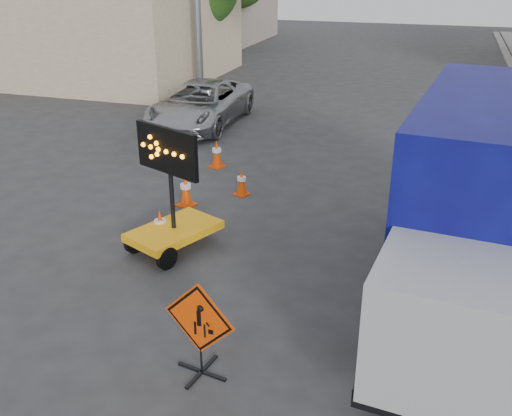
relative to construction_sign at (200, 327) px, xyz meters
The scene contains 11 objects.
ground 1.44m from the construction_sign, 143.43° to the right, with size 100.00×100.00×0.00m, color #2D2D30.
storefront_left_near 24.44m from the construction_sign, 127.82° to the left, with size 14.00×10.00×4.00m, color #CAB892.
storefront_left_far 36.94m from the construction_sign, 115.63° to the left, with size 12.00×10.00×4.40m, color #9F9085.
construction_sign is the anchor object (origin of this frame).
arrow_board 3.91m from the construction_sign, 121.12° to the left, with size 1.71×2.09×2.58m.
pickup_truck 13.31m from the construction_sign, 113.16° to the left, with size 2.51×5.43×1.51m, color #A3A6AA.
box_truck 4.88m from the construction_sign, 41.49° to the left, with size 2.86×7.49×3.48m.
cone_a 4.25m from the construction_sign, 124.55° to the left, with size 0.48×0.48×0.75m.
cone_b 6.13m from the construction_sign, 116.57° to the left, with size 0.49×0.49×0.78m.
cone_c 6.76m from the construction_sign, 104.59° to the left, with size 0.44×0.44×0.67m.
cone_d 8.83m from the construction_sign, 110.29° to the left, with size 0.53×0.53×0.78m.
Camera 1 is at (3.75, -5.26, 5.47)m, focal length 40.00 mm.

